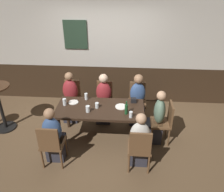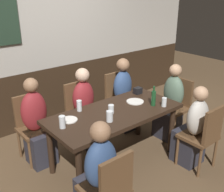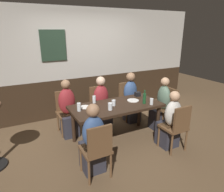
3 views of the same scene
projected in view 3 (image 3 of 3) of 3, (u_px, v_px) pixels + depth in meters
name	position (u px, v px, depth m)	size (l,w,h in m)	color
ground_plane	(116.00, 139.00, 4.03)	(12.00, 12.00, 0.00)	brown
wall_back	(85.00, 63.00, 5.01)	(6.40, 0.13, 2.60)	#332316
dining_table	(116.00, 109.00, 3.83)	(1.73, 0.80, 0.74)	black
chair_left_far	(66.00, 110.00, 4.23)	(0.40, 0.40, 0.88)	brown
chair_right_far	(128.00, 99.00, 4.90)	(0.40, 0.40, 0.88)	brown
chair_left_near	(97.00, 148.00, 2.85)	(0.40, 0.40, 0.88)	brown
chair_head_east	(167.00, 106.00, 4.44)	(0.40, 0.40, 0.88)	brown
chair_mid_far	(99.00, 104.00, 4.56)	(0.40, 0.40, 0.88)	brown
chair_right_near	(177.00, 126.00, 3.52)	(0.40, 0.40, 0.88)	brown
person_left_far	(68.00, 112.00, 4.09)	(0.34, 0.37, 1.17)	#2D2D38
person_right_far	(131.00, 101.00, 4.76)	(0.34, 0.37, 1.16)	#2D2D38
person_left_near	(93.00, 144.00, 3.00)	(0.34, 0.37, 1.13)	#2D2D38
person_head_east	(161.00, 108.00, 4.37)	(0.37, 0.34, 1.15)	#2D2D38
person_mid_far	(102.00, 106.00, 4.43)	(0.34, 0.37, 1.15)	#2D2D38
person_right_near	(170.00, 124.00, 3.67)	(0.34, 0.37, 1.10)	#2D2D38
beer_glass_half	(110.00, 107.00, 3.55)	(0.08, 0.08, 0.13)	silver
pint_glass_stout	(114.00, 103.00, 3.76)	(0.07, 0.07, 0.11)	silver
tumbler_short	(94.00, 100.00, 3.89)	(0.06, 0.06, 0.14)	silver
tumbler_water	(151.00, 102.00, 3.81)	(0.06, 0.06, 0.12)	silver
pint_glass_pale	(79.00, 108.00, 3.51)	(0.07, 0.07, 0.14)	silver
beer_bottle_green	(144.00, 98.00, 3.84)	(0.06, 0.06, 0.27)	#194723
plate_white_large	(133.00, 100.00, 4.03)	(0.23, 0.23, 0.01)	white
plate_white_small	(85.00, 107.00, 3.68)	(0.20, 0.20, 0.01)	white
condiment_caddy	(138.00, 94.00, 4.29)	(0.11, 0.09, 0.09)	black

